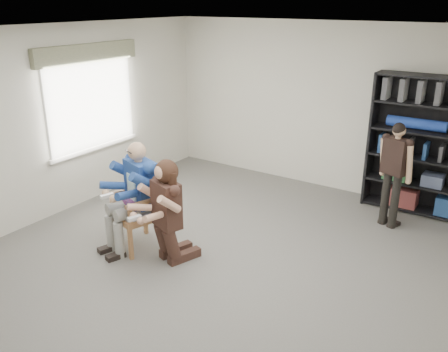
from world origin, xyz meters
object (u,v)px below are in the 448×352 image
Objects in this scene: armchair at (137,208)px; kneeling_woman at (165,214)px; bookshelf at (431,148)px; standing_man at (393,176)px; seated_man at (136,196)px.

kneeling_woman is at bearing 7.27° from armchair.
bookshelf is at bearing 73.70° from kneeling_woman.
bookshelf is at bearing 87.59° from standing_man.
standing_man is at bearing 62.19° from armchair.
armchair is 0.60m from kneeling_woman.
bookshelf reaches higher than seated_man.
seated_man is 3.58m from standing_man.
seated_man is 0.94× the size of standing_man.
armchair is 0.53× the size of bookshelf.
kneeling_woman is at bearing -107.70° from standing_man.
armchair is 0.17m from seated_man.
bookshelf is at bearing 66.50° from seated_man.
armchair is 4.36m from bookshelf.
seated_man reaches higher than armchair.
seated_man is at bearing -116.20° from standing_man.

